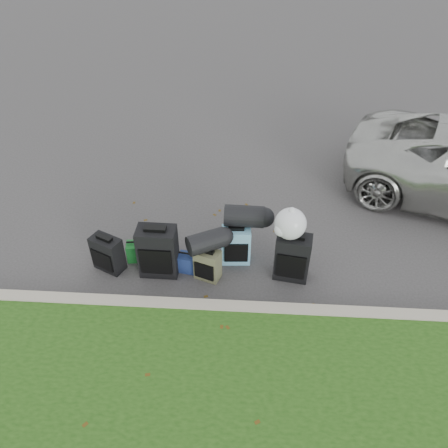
# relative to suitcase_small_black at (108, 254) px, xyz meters

# --- Properties ---
(ground) EXTENTS (120.00, 120.00, 0.00)m
(ground) POSITION_rel_suitcase_small_black_xyz_m (1.77, 0.25, -0.28)
(ground) COLOR #383535
(ground) RESTS_ON ground
(curb) EXTENTS (120.00, 0.18, 0.15)m
(curb) POSITION_rel_suitcase_small_black_xyz_m (1.77, -0.75, -0.20)
(curb) COLOR #9E937F
(curb) RESTS_ON ground
(suitcase_small_black) EXTENTS (0.50, 0.41, 0.55)m
(suitcase_small_black) POSITION_rel_suitcase_small_black_xyz_m (0.00, 0.00, 0.00)
(suitcase_small_black) COLOR black
(suitcase_small_black) RESTS_ON ground
(suitcase_large_black_left) EXTENTS (0.55, 0.34, 0.79)m
(suitcase_large_black_left) POSITION_rel_suitcase_small_black_xyz_m (0.75, -0.03, 0.12)
(suitcase_large_black_left) COLOR black
(suitcase_large_black_left) RESTS_ON ground
(suitcase_olive) EXTENTS (0.41, 0.33, 0.49)m
(suitcase_olive) POSITION_rel_suitcase_small_black_xyz_m (1.47, -0.10, -0.03)
(suitcase_olive) COLOR #44452E
(suitcase_olive) RESTS_ON ground
(suitcase_teal) EXTENTS (0.44, 0.28, 0.60)m
(suitcase_teal) POSITION_rel_suitcase_small_black_xyz_m (1.85, 0.27, 0.02)
(suitcase_teal) COLOR #5389A7
(suitcase_teal) RESTS_ON ground
(suitcase_large_black_right) EXTENTS (0.52, 0.36, 0.73)m
(suitcase_large_black_right) POSITION_rel_suitcase_small_black_xyz_m (2.66, -0.00, 0.09)
(suitcase_large_black_right) COLOR black
(suitcase_large_black_right) RESTS_ON ground
(tote_green) EXTENTS (0.29, 0.24, 0.30)m
(tote_green) POSITION_rel_suitcase_small_black_xyz_m (0.35, 0.21, -0.13)
(tote_green) COLOR #176A25
(tote_green) RESTS_ON ground
(tote_navy) EXTENTS (0.29, 0.25, 0.28)m
(tote_navy) POSITION_rel_suitcase_small_black_xyz_m (1.16, 0.03, -0.14)
(tote_navy) COLOR navy
(tote_navy) RESTS_ON ground
(duffel_left) EXTENTS (0.61, 0.50, 0.29)m
(duffel_left) POSITION_rel_suitcase_small_black_xyz_m (1.46, -0.05, 0.35)
(duffel_left) COLOR black
(duffel_left) RESTS_ON suitcase_olive
(duffel_right) EXTENTS (0.58, 0.33, 0.32)m
(duffel_right) POSITION_rel_suitcase_small_black_xyz_m (1.96, 0.38, 0.48)
(duffel_right) COLOR black
(duffel_right) RESTS_ON suitcase_teal
(trash_bag) EXTENTS (0.43, 0.43, 0.43)m
(trash_bag) POSITION_rel_suitcase_small_black_xyz_m (2.58, 0.02, 0.67)
(trash_bag) COLOR white
(trash_bag) RESTS_ON suitcase_large_black_right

